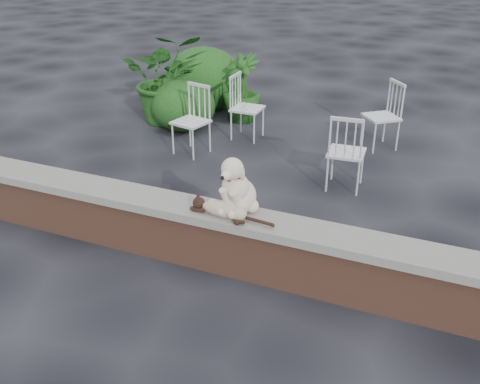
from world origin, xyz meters
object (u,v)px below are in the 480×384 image
at_px(chair_b, 191,121).
at_px(potted_plant_b, 242,88).
at_px(potted_plant_a, 166,78).
at_px(dog, 240,182).
at_px(cat, 225,208).
at_px(chair_e, 247,107).
at_px(chair_d, 382,116).
at_px(chair_c, 347,151).

xyz_separation_m(chair_b, potted_plant_b, (0.10, 1.55, 0.06)).
height_order(chair_b, potted_plant_a, potted_plant_a).
distance_m(dog, cat, 0.26).
distance_m(chair_e, potted_plant_b, 0.80).
bearing_deg(chair_d, potted_plant_a, -126.52).
height_order(chair_b, chair_c, same).
height_order(dog, chair_d, dog).
xyz_separation_m(chair_c, potted_plant_b, (-2.10, 1.80, 0.06)).
bearing_deg(chair_e, chair_d, -78.37).
xyz_separation_m(chair_d, chair_c, (-0.15, -1.47, 0.00)).
xyz_separation_m(cat, chair_b, (-1.61, 2.43, -0.19)).
height_order(chair_e, chair_c, same).
height_order(chair_b, chair_e, same).
relative_size(cat, chair_e, 1.00).
xyz_separation_m(cat, potted_plant_b, (-1.51, 3.98, -0.13)).
relative_size(chair_c, potted_plant_b, 0.88).
bearing_deg(potted_plant_b, cat, -69.17).
distance_m(chair_e, potted_plant_a, 1.48).
xyz_separation_m(cat, chair_c, (0.59, 2.18, -0.19)).
height_order(chair_d, potted_plant_b, potted_plant_b).
bearing_deg(dog, chair_c, 85.10).
height_order(chair_d, chair_c, same).
bearing_deg(chair_e, chair_c, -122.49).
bearing_deg(dog, potted_plant_a, 137.70).
bearing_deg(potted_plant_a, chair_b, -47.45).
height_order(chair_d, potted_plant_a, potted_plant_a).
height_order(cat, chair_b, chair_b).
height_order(dog, chair_b, dog).
xyz_separation_m(dog, cat, (-0.08, -0.15, -0.20)).
bearing_deg(chair_d, potted_plant_b, -137.73).
bearing_deg(potted_plant_b, chair_e, -61.19).
distance_m(cat, chair_b, 2.92).
relative_size(chair_e, potted_plant_a, 0.66).
bearing_deg(dog, chair_e, 120.24).
bearing_deg(chair_c, dog, 71.68).
height_order(cat, chair_c, chair_c).
bearing_deg(chair_b, chair_e, 73.12).
distance_m(potted_plant_a, potted_plant_b, 1.19).
bearing_deg(cat, chair_e, 118.11).
bearing_deg(cat, dog, 71.05).
bearing_deg(potted_plant_b, dog, -67.40).
xyz_separation_m(cat, potted_plant_a, (-2.57, 3.48, 0.05)).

